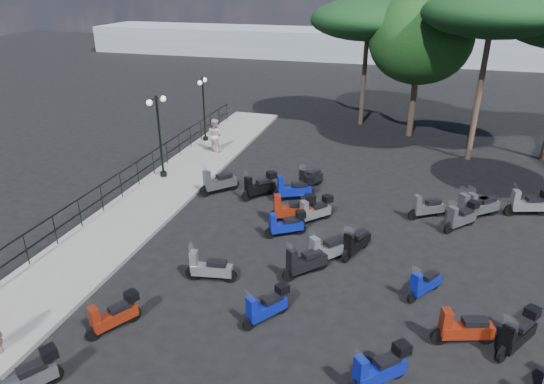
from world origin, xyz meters
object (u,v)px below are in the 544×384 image
(scooter_16, at_px, (293,209))
(scooter_31, at_px, (481,207))
(scooter_3, at_px, (209,269))
(pedestrian_far, at_px, (215,135))
(scooter_17, at_px, (310,179))
(scooter_10, at_px, (315,211))
(scooter_8, at_px, (305,263))
(scooter_14, at_px, (267,307))
(scooter_4, at_px, (260,186))
(scooter_28, at_px, (529,204))
(scooter_11, at_px, (294,189))
(lamp_post_2, at_px, (204,105))
(pine_0, at_px, (493,14))
(broadleaf_tree, at_px, (420,40))
(scooter_20, at_px, (463,329))
(scooter_15, at_px, (327,251))
(scooter_9, at_px, (286,225))
(scooter_2, at_px, (114,316))
(lamp_post_1, at_px, (159,131))
(scooter_29, at_px, (473,207))
(scooter_21, at_px, (356,243))
(pine_2, at_px, (368,20))
(scooter_5, at_px, (218,183))
(scooter_27, at_px, (424,284))
(scooter_1, at_px, (24,379))
(scooter_26, at_px, (518,334))
(scooter_22, at_px, (461,217))
(scooter_23, at_px, (427,208))
(scooter_13, at_px, (379,370))

(scooter_16, height_order, scooter_31, scooter_16)
(scooter_3, bearing_deg, pedestrian_far, 12.27)
(scooter_17, bearing_deg, scooter_10, 131.88)
(scooter_8, bearing_deg, scooter_14, 120.60)
(scooter_4, bearing_deg, scooter_10, -170.73)
(scooter_10, xyz_separation_m, scooter_28, (7.94, 2.89, 0.04))
(scooter_28, bearing_deg, scooter_8, 114.03)
(scooter_8, height_order, scooter_11, scooter_11)
(scooter_3, relative_size, scooter_28, 0.95)
(lamp_post_2, distance_m, pine_0, 15.03)
(scooter_28, relative_size, broadleaf_tree, 0.22)
(lamp_post_2, xyz_separation_m, scooter_20, (12.93, -13.44, -1.70))
(scooter_4, distance_m, scooter_15, 5.70)
(scooter_9, bearing_deg, scooter_2, 121.46)
(lamp_post_2, height_order, scooter_3, lamp_post_2)
(lamp_post_1, height_order, scooter_28, lamp_post_1)
(scooter_15, xyz_separation_m, scooter_29, (4.86, 4.75, 0.02))
(scooter_21, distance_m, pine_2, 17.23)
(scooter_5, xyz_separation_m, scooter_10, (4.57, -1.48, -0.02))
(scooter_8, distance_m, scooter_15, 1.04)
(scooter_21, relative_size, scooter_31, 1.06)
(scooter_20, bearing_deg, scooter_4, 29.70)
(scooter_10, xyz_separation_m, broadleaf_tree, (3.14, 12.50, 4.98))
(pedestrian_far, xyz_separation_m, scooter_27, (10.71, -9.99, -0.62))
(scooter_1, bearing_deg, scooter_29, -98.19)
(scooter_11, bearing_deg, pine_0, -70.57)
(scooter_2, relative_size, scooter_28, 0.83)
(scooter_3, xyz_separation_m, scooter_17, (1.48, 7.87, 0.01))
(scooter_14, height_order, broadleaf_tree, broadleaf_tree)
(scooter_15, relative_size, scooter_29, 0.96)
(scooter_27, bearing_deg, scooter_8, 34.94)
(pedestrian_far, distance_m, scooter_17, 6.63)
(pedestrian_far, bearing_deg, scooter_17, 168.62)
(scooter_27, distance_m, broadleaf_tree, 17.03)
(scooter_26, height_order, pine_0, pine_0)
(scooter_28, bearing_deg, scooter_26, 151.64)
(scooter_5, height_order, pine_2, pine_2)
(scooter_9, height_order, scooter_14, scooter_9)
(scooter_11, distance_m, scooter_22, 6.63)
(scooter_26, bearing_deg, scooter_23, -37.66)
(scooter_29, relative_size, scooter_31, 1.00)
(scooter_10, bearing_deg, scooter_2, 104.57)
(lamp_post_1, relative_size, scooter_11, 2.29)
(scooter_27, distance_m, pine_0, 14.68)
(scooter_16, bearing_deg, scooter_3, 139.50)
(pine_2, bearing_deg, scooter_13, -82.20)
(lamp_post_2, xyz_separation_m, pine_2, (8.01, 6.28, 4.16))
(lamp_post_2, relative_size, scooter_2, 2.51)
(scooter_16, distance_m, scooter_31, 7.31)
(scooter_29, bearing_deg, scooter_22, 114.49)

